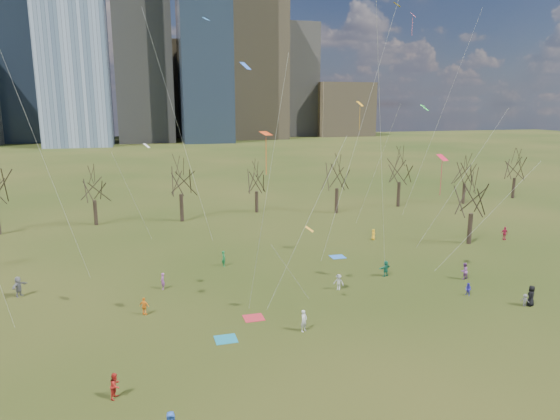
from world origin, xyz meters
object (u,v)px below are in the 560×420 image
object	(u,v)px
person_1	(304,321)
person_2	(115,386)
blanket_teal	(226,339)
blanket_navy	(338,257)
blanket_crimson	(254,318)
person_4	(144,306)

from	to	relation	value
person_1	person_2	bearing A→B (deg)	165.61
blanket_teal	blanket_navy	world-z (taller)	same
blanket_teal	person_2	distance (m)	9.37
blanket_teal	blanket_crimson	bearing A→B (deg)	47.56
person_2	person_4	distance (m)	11.87
person_2	blanket_crimson	bearing A→B (deg)	-24.37
blanket_navy	person_1	world-z (taller)	person_1
blanket_teal	person_1	size ratio (longest dim) A/B	0.94
person_4	blanket_teal	bearing A→B (deg)	162.93
blanket_navy	blanket_crimson	bearing A→B (deg)	-133.69
blanket_navy	blanket_crimson	xyz separation A→B (m)	(-12.81, -13.41, 0.00)
blanket_navy	person_4	distance (m)	23.65
blanket_teal	person_4	xyz separation A→B (m)	(-5.63, 6.13, 0.73)
blanket_crimson	blanket_teal	bearing A→B (deg)	-132.44
person_2	person_4	size ratio (longest dim) A/B	1.07
person_2	person_4	world-z (taller)	person_2
blanket_crimson	person_2	world-z (taller)	person_2
blanket_teal	blanket_navy	bearing A→B (deg)	46.54
person_1	person_2	xyz separation A→B (m)	(-13.42, -5.30, -0.06)
blanket_crimson	person_2	bearing A→B (deg)	-139.91
blanket_crimson	person_1	xyz separation A→B (m)	(3.13, -3.36, 0.83)
blanket_crimson	person_4	size ratio (longest dim) A/B	1.08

